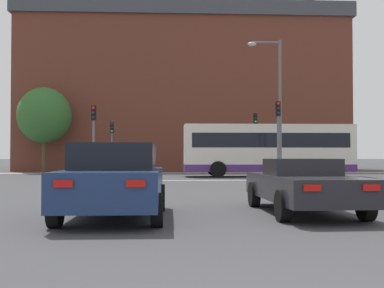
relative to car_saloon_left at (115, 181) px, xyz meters
The scene contains 15 objects.
stop_line_strip 15.68m from the car_saloon_left, 82.01° to the left, with size 8.26×0.30×0.01m, color silver.
far_pavement 26.83m from the car_saloon_left, 85.34° to the left, with size 69.18×2.50×0.01m, color gray.
brick_civic_building 36.60m from the car_saloon_left, 85.94° to the left, with size 29.73×11.21×17.18m.
car_saloon_left is the anchor object (origin of this frame).
car_roadster_right 4.30m from the car_saloon_left, 10.06° to the left, with size 2.00×4.72×1.25m.
bus_crossing_lead 21.41m from the car_saloon_left, 69.62° to the left, with size 10.63×2.66×3.28m.
traffic_light_near_left 16.48m from the car_saloon_left, 100.31° to the left, with size 0.26×0.31×4.05m.
traffic_light_far_left 26.00m from the car_saloon_left, 96.77° to the left, with size 0.26×0.31×3.81m.
traffic_light_far_right 27.31m from the car_saloon_left, 73.40° to the left, with size 0.26×0.31×4.58m.
traffic_light_near_right 17.78m from the car_saloon_left, 65.87° to the left, with size 0.26×0.31×4.34m.
street_lamp_junction 18.57m from the car_saloon_left, 66.71° to the left, with size 1.94×0.36×7.91m.
pedestrian_waiting 28.15m from the car_saloon_left, 67.70° to the left, with size 0.45×0.40×1.68m.
pedestrian_walking_east 27.13m from the car_saloon_left, 92.45° to the left, with size 0.27×0.43×1.85m.
pedestrian_walking_west 26.07m from the car_saloon_left, 96.31° to the left, with size 0.44×0.31×1.60m.
tree_by_building 30.13m from the car_saloon_left, 107.02° to the left, with size 4.25×4.25×6.78m.
Camera 1 is at (-1.05, -2.90, 1.32)m, focal length 45.00 mm.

